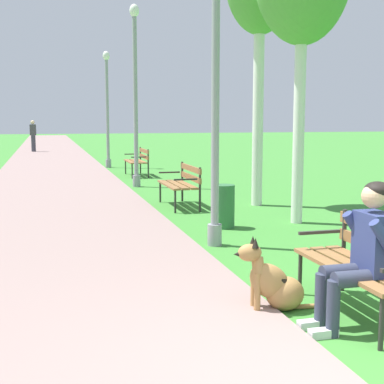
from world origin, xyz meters
name	(u,v)px	position (x,y,z in m)	size (l,w,h in m)	color
paved_path	(51,155)	(-1.89, 24.00, 0.02)	(3.51, 60.00, 0.04)	gray
park_bench_near	(366,260)	(0.60, 1.27, 0.51)	(0.55, 1.50, 0.85)	olive
park_bench_mid	(182,181)	(0.47, 7.59, 0.51)	(0.55, 1.50, 0.85)	olive
park_bench_far	(138,159)	(0.60, 13.62, 0.51)	(0.55, 1.50, 0.85)	olive
person_seated_on_near_bench	(362,250)	(0.39, 1.02, 0.68)	(0.74, 0.49, 1.25)	#33384C
dog_shepherd	(274,284)	(-0.14, 1.60, 0.26)	(0.83, 0.32, 0.71)	#B27F47
lamp_post_near	(216,75)	(0.11, 4.23, 2.34)	(0.24, 0.24, 4.54)	gray
lamp_post_mid	(135,94)	(0.11, 11.00, 2.36)	(0.24, 0.24, 4.57)	gray
lamp_post_far	(107,108)	(0.02, 16.71, 2.12)	(0.24, 0.24, 4.09)	gray
litter_bin	(223,206)	(0.62, 5.38, 0.35)	(0.36, 0.36, 0.70)	#2D6638
pedestrian_distant	(33,136)	(-2.74, 26.51, 0.84)	(0.32, 0.22, 1.65)	#383842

